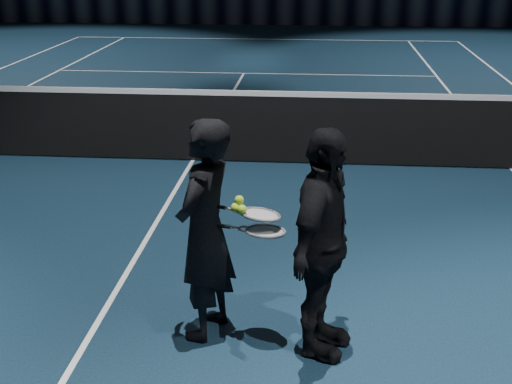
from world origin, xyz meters
TOP-DOWN VIEW (x-y plane):
  - floor at (0.00, 0.00)m, footprint 36.00×36.00m
  - court_lines at (0.00, 0.00)m, footprint 10.98×23.78m
  - net_mesh at (0.00, 0.00)m, footprint 12.80×0.02m
  - net_tape at (0.00, 0.00)m, footprint 12.80×0.03m
  - sponsor_backdrop at (0.00, 15.50)m, footprint 22.00×0.15m
  - player_a at (0.86, -4.27)m, footprint 0.55×0.69m
  - player_b at (1.69, -4.45)m, footprint 0.66×1.03m
  - racket_lower at (1.30, -4.36)m, footprint 0.71×0.36m
  - racket_upper at (1.26, -4.31)m, footprint 0.70×0.31m
  - tennis_balls at (1.11, -4.32)m, footprint 0.12×0.10m

SIDE VIEW (x-z plane):
  - floor at x=0.00m, z-range 0.00..0.00m
  - court_lines at x=0.00m, z-range 0.00..0.01m
  - net_mesh at x=0.00m, z-range 0.02..0.88m
  - sponsor_backdrop at x=0.00m, z-range 0.00..0.90m
  - player_a at x=0.86m, z-range 0.00..1.64m
  - player_b at x=1.69m, z-range 0.00..1.64m
  - racket_lower at x=1.30m, z-range 0.85..0.88m
  - net_tape at x=0.00m, z-range 0.88..0.95m
  - racket_upper at x=1.26m, z-range 0.92..1.02m
  - tennis_balls at x=1.11m, z-range 0.97..1.09m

